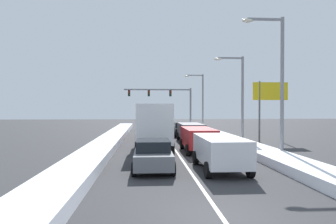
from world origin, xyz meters
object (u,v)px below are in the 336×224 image
suv_maroon_center_lane_third (151,129)px  street_lamp_right_mid (238,91)px  suv_charcoal_right_lane_third (191,131)px  suv_red_right_lane_second (198,138)px  sedan_black_right_lane_fourth (182,129)px  street_lamp_right_near (277,75)px  roadside_sign_right (270,98)px  traffic_light_gantry (167,97)px  sedan_gray_center_lane_nearest (153,154)px  street_lamp_right_far (200,96)px  suv_white_right_lane_nearest (220,150)px  sedan_tan_center_lane_fourth (148,128)px  box_truck_center_lane_second (154,125)px

suv_maroon_center_lane_third → street_lamp_right_mid: (7.56, -3.53, 3.57)m
suv_charcoal_right_lane_third → street_lamp_right_mid: size_ratio=0.65×
suv_red_right_lane_second → sedan_black_right_lane_fourth: 12.21m
suv_maroon_center_lane_third → street_lamp_right_near: (7.55, -11.62, 4.14)m
suv_red_right_lane_second → roadside_sign_right: 9.90m
traffic_light_gantry → street_lamp_right_near: 30.69m
suv_maroon_center_lane_third → roadside_sign_right: bearing=-15.2°
sedan_black_right_lane_fourth → sedan_gray_center_lane_nearest: 18.61m
suv_charcoal_right_lane_third → sedan_gray_center_lane_nearest: bearing=-106.6°
sedan_gray_center_lane_nearest → roadside_sign_right: 16.32m
suv_maroon_center_lane_third → street_lamp_right_far: size_ratio=0.63×
suv_white_right_lane_nearest → suv_maroon_center_lane_third: (-3.19, 15.09, 0.00)m
sedan_tan_center_lane_fourth → street_lamp_right_near: 19.47m
box_truck_center_lane_second → sedan_tan_center_lane_fourth: 13.56m
traffic_light_gantry → street_lamp_right_far: (4.18, -6.05, -0.06)m
street_lamp_right_near → roadside_sign_right: bearing=70.1°
sedan_tan_center_lane_fourth → traffic_light_gantry: size_ratio=0.42×
street_lamp_right_far → roadside_sign_right: (3.67, -15.56, -0.65)m
sedan_black_right_lane_fourth → suv_maroon_center_lane_third: 4.98m
street_lamp_right_near → roadside_sign_right: 9.34m
suv_red_right_lane_second → street_lamp_right_far: street_lamp_right_far is taller
sedan_tan_center_lane_fourth → street_lamp_right_near: (7.75, -17.31, 4.39)m
sedan_tan_center_lane_fourth → street_lamp_right_near: size_ratio=0.52×
suv_maroon_center_lane_third → suv_white_right_lane_nearest: bearing=-78.1°
suv_red_right_lane_second → street_lamp_right_mid: size_ratio=0.65×
box_truck_center_lane_second → street_lamp_right_far: 21.80m
suv_charcoal_right_lane_third → street_lamp_right_near: (3.98, -9.39, 4.14)m
sedan_gray_center_lane_nearest → suv_maroon_center_lane_third: (0.14, 14.66, 0.25)m
suv_white_right_lane_nearest → traffic_light_gantry: (-0.35, 33.80, 3.71)m
street_lamp_right_far → roadside_sign_right: bearing=-76.7°
sedan_black_right_lane_fourth → box_truck_center_lane_second: (-3.37, -11.41, 1.14)m
street_lamp_right_near → traffic_light_gantry: bearing=98.8°
suv_red_right_lane_second → sedan_gray_center_lane_nearest: 6.91m
sedan_black_right_lane_fourth → street_lamp_right_far: size_ratio=0.58×
sedan_black_right_lane_fourth → roadside_sign_right: (7.26, -6.50, 3.25)m
sedan_gray_center_lane_nearest → roadside_sign_right: size_ratio=0.82×
suv_red_right_lane_second → suv_white_right_lane_nearest: bearing=-89.9°
suv_charcoal_right_lane_third → traffic_light_gantry: (-0.72, 20.93, 3.71)m
suv_charcoal_right_lane_third → sedan_gray_center_lane_nearest: suv_charcoal_right_lane_third is taller
sedan_black_right_lane_fourth → traffic_light_gantry: bearing=92.2°
sedan_black_right_lane_fourth → street_lamp_right_near: size_ratio=0.52×
traffic_light_gantry → roadside_sign_right: bearing=-70.0°
sedan_black_right_lane_fourth → roadside_sign_right: size_ratio=0.82×
sedan_gray_center_lane_nearest → traffic_light_gantry: size_ratio=0.42×
sedan_gray_center_lane_nearest → street_lamp_right_mid: 14.07m
suv_red_right_lane_second → suv_maroon_center_lane_third: 9.18m
box_truck_center_lane_second → roadside_sign_right: 11.90m
street_lamp_right_mid → roadside_sign_right: size_ratio=1.38×
suv_white_right_lane_nearest → street_lamp_right_mid: street_lamp_right_mid is taller
sedan_black_right_lane_fourth → sedan_tan_center_lane_fourth: bearing=150.1°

